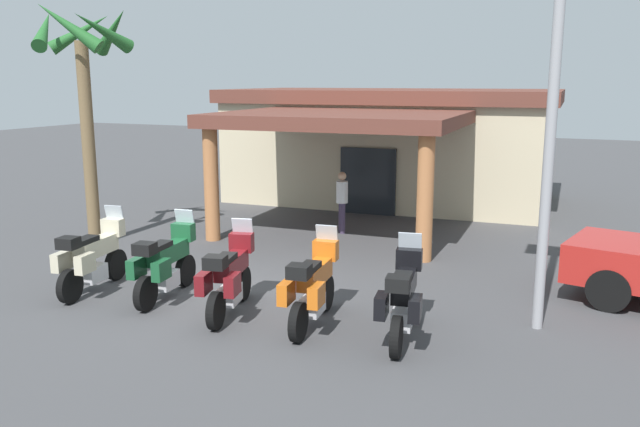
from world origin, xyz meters
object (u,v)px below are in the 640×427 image
Objects in this scene: motorcycle_orange at (312,287)px; motorcycle_black at (403,298)px; motel_building at (390,144)px; palm_tree_roadside at (84,69)px; motorcycle_green at (165,264)px; roadside_sign at (558,26)px; motorcycle_maroon at (229,277)px; pedestrian at (342,198)px; motorcycle_cream at (92,258)px.

motorcycle_black is (1.60, 0.03, 0.00)m from motorcycle_orange.
motel_building is 1.89× the size of palm_tree_roadside.
motorcycle_orange is at bearing -100.46° from motorcycle_green.
motorcycle_maroon is at bearing -163.52° from roadside_sign.
motel_building is at bearing 56.89° from pedestrian.
motorcycle_orange is at bearing -109.03° from pedestrian.
palm_tree_roadside is (-4.25, 2.76, 3.74)m from motorcycle_green.
motorcycle_green is 8.16m from roadside_sign.
motorcycle_cream is 1.00× the size of motorcycle_green.
motel_building is 12.34m from motorcycle_orange.
motorcycle_maroon is at bearing 87.09° from motorcycle_orange.
motorcycle_green and motorcycle_orange have the same top height.
motorcycle_orange is at bearing -80.97° from motel_building.
motorcycle_black is 4.96m from roadside_sign.
motorcycle_green is at bearing 67.56° from motorcycle_maroon.
motorcycle_black is at bearing -97.16° from motorcycle_cream.
motorcycle_green is at bearing 80.57° from motorcycle_orange.
motel_building is at bearing 9.15° from motorcycle_black.
palm_tree_roadside reaches higher than motorcycle_maroon.
motorcycle_orange is at bearing 81.53° from motorcycle_black.
palm_tree_roadside is (-2.65, 2.98, 3.74)m from motorcycle_cream.
motorcycle_cream is 4.81m from motorcycle_orange.
pedestrian is at bearing 19.71° from motorcycle_black.
motorcycle_orange is 8.84m from palm_tree_roadside.
roadside_sign reaches higher than motorcycle_cream.
roadside_sign reaches higher than motorcycle_maroon.
motorcycle_black is at bearing -17.77° from palm_tree_roadside.
motorcycle_black is at bearing -97.39° from pedestrian.
pedestrian is 0.28× the size of palm_tree_roadside.
motorcycle_green is 1.00× the size of motorcycle_black.
motorcycle_orange is (2.42, -12.03, -1.30)m from motel_building.
roadside_sign is (5.70, -5.25, 4.02)m from pedestrian.
motorcycle_green is 6.61m from pedestrian.
motorcycle_orange is 7.02m from pedestrian.
pedestrian is (-3.71, 6.66, 0.29)m from motorcycle_black.
palm_tree_roadside reaches higher than motorcycle_cream.
motorcycle_green and motorcycle_black have the same top height.
motorcycle_cream is at bearing -48.44° from palm_tree_roadside.
pedestrian is at bearing -16.96° from motorcycle_green.
motel_building reaches higher than motorcycle_green.
motorcycle_orange is (4.81, 0.05, 0.00)m from motorcycle_cream.
pedestrian is (-0.50, 6.78, 0.29)m from motorcycle_maroon.
roadside_sign reaches higher than motel_building.
motorcycle_orange is 1.60m from motorcycle_black.
motorcycle_orange and motorcycle_black have the same top height.
motorcycle_maroon is at bearing -88.49° from motel_building.
palm_tree_roadside is (-9.06, 2.90, 3.74)m from motorcycle_black.
motel_building is 10.68m from palm_tree_roadside.
roadside_sign reaches higher than palm_tree_roadside.
motorcycle_cream and motorcycle_orange have the same top height.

